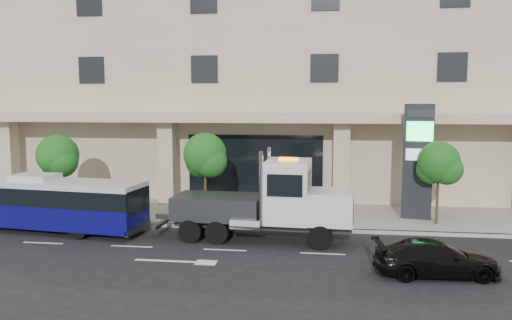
{
  "coord_description": "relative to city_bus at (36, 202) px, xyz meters",
  "views": [
    {
      "loc": [
        3.85,
        -21.13,
        6.03
      ],
      "look_at": [
        0.84,
        2.0,
        3.35
      ],
      "focal_mm": 35.0,
      "sensor_mm": 36.0,
      "label": 1
    }
  ],
  "objects": [
    {
      "name": "tree_left",
      "position": [
        -0.5,
        3.03,
        1.74
      ],
      "size": [
        2.27,
        2.2,
        4.22
      ],
      "color": "#422B19",
      "rests_on": "sidewalk"
    },
    {
      "name": "tree_mid",
      "position": [
        7.5,
        3.03,
        1.89
      ],
      "size": [
        2.28,
        2.2,
        4.38
      ],
      "color": "#422B19",
      "rests_on": "sidewalk"
    },
    {
      "name": "ground",
      "position": [
        9.48,
        -0.56,
        -1.37
      ],
      "size": [
        120.0,
        120.0,
        0.0
      ],
      "primitive_type": "plane",
      "color": "black",
      "rests_on": "ground"
    },
    {
      "name": "tow_truck",
      "position": [
        11.18,
        -0.39,
        0.29
      ],
      "size": [
        8.91,
        2.63,
        4.04
      ],
      "rotation": [
        0.0,
        0.0,
        -0.06
      ],
      "color": "#2D3033",
      "rests_on": "ground"
    },
    {
      "name": "sidewalk",
      "position": [
        9.48,
        4.44,
        -1.3
      ],
      "size": [
        120.0,
        6.0,
        0.15
      ],
      "primitive_type": "cube",
      "color": "gray",
      "rests_on": "ground"
    },
    {
      "name": "tree_right",
      "position": [
        19.0,
        3.03,
        1.66
      ],
      "size": [
        2.1,
        2.0,
        4.04
      ],
      "color": "#422B19",
      "rests_on": "sidewalk"
    },
    {
      "name": "black_sedan",
      "position": [
        17.4,
        -4.09,
        -0.75
      ],
      "size": [
        4.43,
        2.11,
        1.25
      ],
      "primitive_type": "imported",
      "rotation": [
        0.0,
        0.0,
        1.66
      ],
      "color": "black",
      "rests_on": "ground"
    },
    {
      "name": "signage_pylon",
      "position": [
        18.21,
        4.16,
        1.74
      ],
      "size": [
        1.52,
        0.8,
        5.84
      ],
      "rotation": [
        0.0,
        0.0,
        -0.19
      ],
      "color": "black",
      "rests_on": "sidewalk"
    },
    {
      "name": "curb",
      "position": [
        9.48,
        1.44,
        -1.3
      ],
      "size": [
        120.0,
        0.3,
        0.15
      ],
      "primitive_type": "cube",
      "color": "gray",
      "rests_on": "ground"
    },
    {
      "name": "convention_center",
      "position": [
        9.48,
        14.86,
        8.6
      ],
      "size": [
        60.0,
        17.6,
        20.0
      ],
      "color": "tan",
      "rests_on": "ground"
    },
    {
      "name": "city_bus",
      "position": [
        0.0,
        0.0,
        0.0
      ],
      "size": [
        10.83,
        3.49,
        2.7
      ],
      "rotation": [
        0.0,
        0.0,
        -0.12
      ],
      "color": "black",
      "rests_on": "ground"
    }
  ]
}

